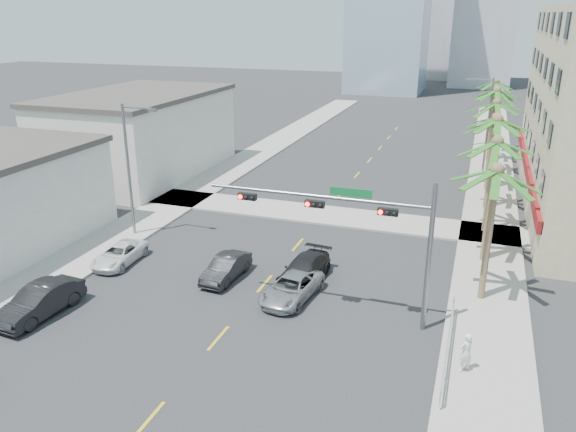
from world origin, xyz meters
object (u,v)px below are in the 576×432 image
Objects in this scene: car_lane_right at (304,270)px; car_lane_left at (226,268)px; car_parked_mid at (40,301)px; car_lane_center at (292,288)px; car_parked_far at (119,254)px; pedestrian at (466,352)px; traffic_signal_mast at (362,224)px.

car_lane_left is at bearing -160.38° from car_lane_right.
car_parked_mid is 12.81m from car_lane_center.
car_parked_far is 0.87× the size of car_lane_right.
car_parked_mid is at bearing -37.67° from pedestrian.
car_lane_right is (-3.78, 3.07, -4.36)m from traffic_signal_mast.
pedestrian reaches higher than car_parked_mid.
car_lane_center is (11.40, -0.82, 0.06)m from car_parked_far.
traffic_signal_mast is 2.75× the size of car_lane_left.
pedestrian reaches higher than car_parked_far.
pedestrian reaches higher than car_lane_right.
car_parked_far is 7.07m from car_lane_left.
car_lane_right is at bearing 97.98° from car_lane_center.
car_lane_left is 0.88× the size of car_lane_center.
car_lane_right is (4.33, 1.12, 0.03)m from car_lane_left.
pedestrian reaches higher than car_lane_center.
car_lane_center is at bearing 166.57° from traffic_signal_mast.
car_parked_mid is at bearing -132.29° from car_lane_left.
pedestrian is (13.39, -4.95, 0.37)m from car_lane_left.
traffic_signal_mast is 2.42× the size of car_lane_center.
car_parked_mid reaches higher than car_parked_far.
car_lane_right is (11.40, 1.35, 0.12)m from car_parked_far.
traffic_signal_mast is at bearing 22.77° from car_parked_mid.
car_parked_far is at bearing -56.07° from pedestrian.
car_lane_left is at bearing 49.01° from car_parked_mid.
car_parked_far is at bearing 94.76° from car_parked_mid.
pedestrian is at bearing 10.17° from car_parked_mid.
traffic_signal_mast is 7.28m from pedestrian.
car_parked_mid is at bearing -144.88° from car_lane_center.
car_lane_center is 0.96× the size of car_lane_right.
car_parked_far is (0.00, 6.66, -0.21)m from car_parked_mid.
traffic_signal_mast reaches higher than car_parked_far.
pedestrian is at bearing -15.41° from car_parked_far.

